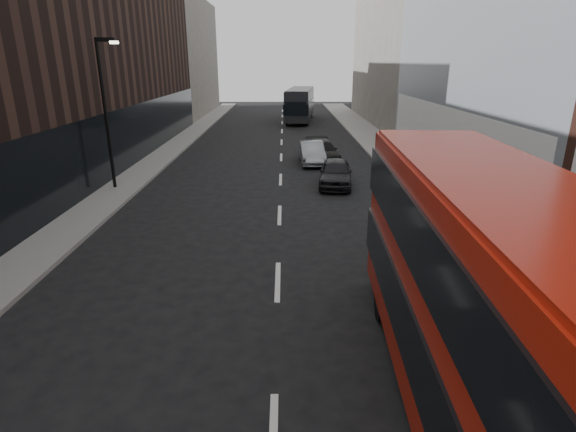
{
  "coord_description": "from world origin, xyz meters",
  "views": [
    {
      "loc": [
        0.2,
        -3.84,
        6.12
      ],
      "look_at": [
        0.29,
        6.64,
        2.5
      ],
      "focal_mm": 28.0,
      "sensor_mm": 36.0,
      "label": 1
    }
  ],
  "objects_px": {
    "red_bus": "(495,304)",
    "street_lamp": "(106,105)",
    "car_a": "(336,173)",
    "car_c": "(322,151)",
    "grey_bus": "(300,104)",
    "car_b": "(312,153)"
  },
  "relations": [
    {
      "from": "red_bus",
      "to": "street_lamp",
      "type": "bearing_deg",
      "value": 130.18
    },
    {
      "from": "grey_bus",
      "to": "car_c",
      "type": "bearing_deg",
      "value": -81.59
    },
    {
      "from": "grey_bus",
      "to": "street_lamp",
      "type": "bearing_deg",
      "value": -103.82
    },
    {
      "from": "street_lamp",
      "to": "red_bus",
      "type": "distance_m",
      "value": 19.6
    },
    {
      "from": "car_c",
      "to": "red_bus",
      "type": "bearing_deg",
      "value": -93.62
    },
    {
      "from": "street_lamp",
      "to": "car_b",
      "type": "distance_m",
      "value": 12.39
    },
    {
      "from": "red_bus",
      "to": "grey_bus",
      "type": "relative_size",
      "value": 1.05
    },
    {
      "from": "car_b",
      "to": "street_lamp",
      "type": "bearing_deg",
      "value": -151.08
    },
    {
      "from": "car_a",
      "to": "car_c",
      "type": "bearing_deg",
      "value": 99.17
    },
    {
      "from": "red_bus",
      "to": "car_a",
      "type": "bearing_deg",
      "value": 95.55
    },
    {
      "from": "street_lamp",
      "to": "red_bus",
      "type": "relative_size",
      "value": 0.63
    },
    {
      "from": "street_lamp",
      "to": "grey_bus",
      "type": "xyz_separation_m",
      "value": [
        10.14,
        27.46,
        -2.36
      ]
    },
    {
      "from": "grey_bus",
      "to": "car_b",
      "type": "height_order",
      "value": "grey_bus"
    },
    {
      "from": "grey_bus",
      "to": "car_b",
      "type": "bearing_deg",
      "value": -83.49
    },
    {
      "from": "car_b",
      "to": "car_c",
      "type": "height_order",
      "value": "car_b"
    },
    {
      "from": "street_lamp",
      "to": "red_bus",
      "type": "bearing_deg",
      "value": -52.99
    },
    {
      "from": "grey_bus",
      "to": "car_c",
      "type": "xyz_separation_m",
      "value": [
        0.71,
        -20.71,
        -1.16
      ]
    },
    {
      "from": "grey_bus",
      "to": "car_b",
      "type": "xyz_separation_m",
      "value": [
        0.02,
        -21.3,
        -1.14
      ]
    },
    {
      "from": "street_lamp",
      "to": "car_a",
      "type": "relative_size",
      "value": 1.74
    },
    {
      "from": "car_c",
      "to": "grey_bus",
      "type": "bearing_deg",
      "value": 86.01
    },
    {
      "from": "street_lamp",
      "to": "car_c",
      "type": "height_order",
      "value": "street_lamp"
    },
    {
      "from": "grey_bus",
      "to": "car_a",
      "type": "relative_size",
      "value": 2.66
    }
  ]
}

